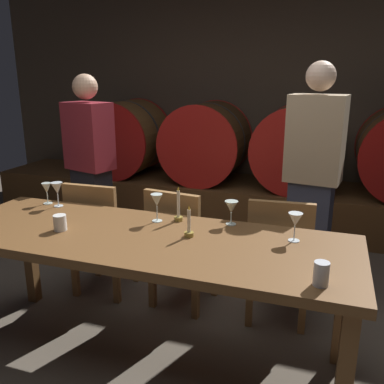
# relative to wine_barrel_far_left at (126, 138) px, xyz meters

# --- Properties ---
(ground_plane) EXTENTS (8.68, 8.68, 0.00)m
(ground_plane) POSITION_rel_wine_barrel_far_left_xyz_m (1.49, -2.41, -0.88)
(ground_plane) COLOR brown
(back_wall) EXTENTS (6.68, 0.24, 2.78)m
(back_wall) POSITION_rel_wine_barrel_far_left_xyz_m (1.49, 0.55, 0.51)
(back_wall) COLOR #473A2D
(back_wall) RESTS_ON ground
(barrel_shelf) EXTENTS (6.01, 0.90, 0.45)m
(barrel_shelf) POSITION_rel_wine_barrel_far_left_xyz_m (1.49, 0.00, -0.66)
(barrel_shelf) COLOR brown
(barrel_shelf) RESTS_ON ground
(wine_barrel_far_left) EXTENTS (0.88, 0.80, 0.88)m
(wine_barrel_far_left) POSITION_rel_wine_barrel_far_left_xyz_m (0.00, 0.00, 0.00)
(wine_barrel_far_left) COLOR brown
(wine_barrel_far_left) RESTS_ON barrel_shelf
(wine_barrel_center_left) EXTENTS (0.88, 0.80, 0.88)m
(wine_barrel_center_left) POSITION_rel_wine_barrel_far_left_xyz_m (1.00, 0.00, 0.00)
(wine_barrel_center_left) COLOR #513319
(wine_barrel_center_left) RESTS_ON barrel_shelf
(wine_barrel_center_right) EXTENTS (0.88, 0.80, 0.88)m
(wine_barrel_center_right) POSITION_rel_wine_barrel_far_left_xyz_m (1.99, 0.00, 0.00)
(wine_barrel_center_right) COLOR brown
(wine_barrel_center_right) RESTS_ON barrel_shelf
(dining_table) EXTENTS (2.28, 0.77, 0.78)m
(dining_table) POSITION_rel_wine_barrel_far_left_xyz_m (1.40, -2.49, -0.18)
(dining_table) COLOR brown
(dining_table) RESTS_ON ground
(chair_left) EXTENTS (0.41, 0.41, 0.88)m
(chair_left) POSITION_rel_wine_barrel_far_left_xyz_m (0.76, -1.91, -0.39)
(chair_left) COLOR olive
(chair_left) RESTS_ON ground
(chair_center) EXTENTS (0.45, 0.45, 0.88)m
(chair_center) POSITION_rel_wine_barrel_far_left_xyz_m (1.38, -1.89, -0.39)
(chair_center) COLOR olive
(chair_center) RESTS_ON ground
(chair_right) EXTENTS (0.43, 0.43, 0.88)m
(chair_right) POSITION_rel_wine_barrel_far_left_xyz_m (2.06, -1.86, -0.39)
(chair_right) COLOR olive
(chair_right) RESTS_ON ground
(guest_left) EXTENTS (0.43, 0.34, 1.62)m
(guest_left) POSITION_rel_wine_barrel_far_left_xyz_m (0.41, -1.42, -0.05)
(guest_left) COLOR black
(guest_left) RESTS_ON ground
(guest_right) EXTENTS (0.41, 0.30, 1.70)m
(guest_right) POSITION_rel_wine_barrel_far_left_xyz_m (2.21, -1.37, -0.01)
(guest_right) COLOR #33384C
(guest_right) RESTS_ON ground
(candle_left) EXTENTS (0.05, 0.05, 0.21)m
(candle_left) POSITION_rel_wine_barrel_far_left_xyz_m (1.50, -2.21, -0.05)
(candle_left) COLOR olive
(candle_left) RESTS_ON dining_table
(candle_right) EXTENTS (0.05, 0.05, 0.18)m
(candle_right) POSITION_rel_wine_barrel_far_left_xyz_m (1.64, -2.42, -0.06)
(candle_right) COLOR olive
(candle_right) RESTS_ON dining_table
(wine_glass_far_left) EXTENTS (0.06, 0.06, 0.14)m
(wine_glass_far_left) POSITION_rel_wine_barrel_far_left_xyz_m (0.54, -2.18, -0.00)
(wine_glass_far_left) COLOR silver
(wine_glass_far_left) RESTS_ON dining_table
(wine_glass_left) EXTENTS (0.08, 0.08, 0.16)m
(wine_glass_left) POSITION_rel_wine_barrel_far_left_xyz_m (0.65, -2.20, 0.01)
(wine_glass_left) COLOR white
(wine_glass_left) RESTS_ON dining_table
(wine_glass_center) EXTENTS (0.07, 0.07, 0.17)m
(wine_glass_center) POSITION_rel_wine_barrel_far_left_xyz_m (1.38, -2.26, 0.02)
(wine_glass_center) COLOR silver
(wine_glass_center) RESTS_ON dining_table
(wine_glass_right) EXTENTS (0.08, 0.08, 0.14)m
(wine_glass_right) POSITION_rel_wine_barrel_far_left_xyz_m (1.81, -2.17, -0.00)
(wine_glass_right) COLOR silver
(wine_glass_right) RESTS_ON dining_table
(wine_glass_far_right) EXTENTS (0.08, 0.08, 0.15)m
(wine_glass_far_right) POSITION_rel_wine_barrel_far_left_xyz_m (2.18, -2.30, 0.01)
(wine_glass_far_right) COLOR white
(wine_glass_far_right) RESTS_ON dining_table
(cup_left) EXTENTS (0.07, 0.07, 0.09)m
(cup_left) POSITION_rel_wine_barrel_far_left_xyz_m (0.92, -2.57, -0.06)
(cup_left) COLOR white
(cup_left) RESTS_ON dining_table
(cup_right) EXTENTS (0.06, 0.06, 0.10)m
(cup_right) POSITION_rel_wine_barrel_far_left_xyz_m (2.33, -2.75, -0.05)
(cup_right) COLOR silver
(cup_right) RESTS_ON dining_table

